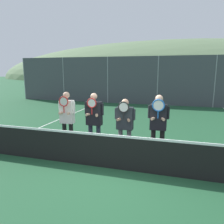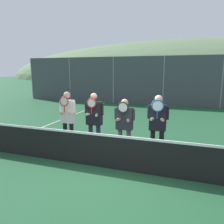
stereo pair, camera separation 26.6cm
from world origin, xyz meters
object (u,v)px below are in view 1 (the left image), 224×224
object	(u,v)px
player_leftmost	(67,117)
car_far_left	(86,88)
car_center	(200,91)
car_left_of_center	(141,89)
player_rightmost	(158,122)
player_center_left	(94,118)
player_center_right	(125,123)

from	to	relation	value
player_leftmost	car_far_left	bearing A→B (deg)	110.86
car_far_left	car_center	xyz separation A→B (m)	(9.55, 0.06, 0.00)
player_leftmost	car_left_of_center	distance (m)	12.39
car_far_left	car_left_of_center	size ratio (longest dim) A/B	1.10
car_far_left	car_left_of_center	xyz separation A→B (m)	(4.93, 0.18, 0.08)
player_leftmost	player_rightmost	distance (m)	2.73
player_center_left	player_center_right	world-z (taller)	player_center_left
player_rightmost	car_center	bearing A→B (deg)	79.94
player_center_left	player_center_right	xyz separation A→B (m)	(0.93, 0.02, -0.07)
player_center_left	car_center	bearing A→B (deg)	71.69
player_leftmost	car_center	xyz separation A→B (m)	(4.90, 12.27, -0.21)
player_leftmost	car_left_of_center	bearing A→B (deg)	88.72
car_center	player_rightmost	bearing A→B (deg)	-100.06
player_center_left	car_left_of_center	distance (m)	12.34
player_rightmost	car_center	xyz separation A→B (m)	(2.17, 12.24, -0.23)
player_center_right	car_far_left	bearing A→B (deg)	117.97
player_center_left	car_far_left	world-z (taller)	player_center_left
player_center_right	car_left_of_center	size ratio (longest dim) A/B	0.40
player_leftmost	player_center_left	xyz separation A→B (m)	(0.86, 0.06, 0.00)
player_center_right	car_far_left	world-z (taller)	player_center_right
player_center_right	car_center	world-z (taller)	player_center_right
car_center	player_leftmost	bearing A→B (deg)	-111.77
car_left_of_center	player_center_right	bearing A→B (deg)	-83.00
player_rightmost	player_center_left	bearing A→B (deg)	179.20
player_rightmost	car_left_of_center	distance (m)	12.59
player_center_right	car_center	xyz separation A→B (m)	(3.11, 12.19, -0.14)
player_leftmost	car_left_of_center	size ratio (longest dim) A/B	0.43
car_left_of_center	player_center_left	bearing A→B (deg)	-87.29
player_leftmost	car_far_left	xyz separation A→B (m)	(-4.65, 12.21, -0.22)
player_center_left	player_center_right	size ratio (longest dim) A/B	1.08
car_center	car_left_of_center	bearing A→B (deg)	178.57
player_rightmost	car_far_left	xyz separation A→B (m)	(-7.38, 12.17, -0.23)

